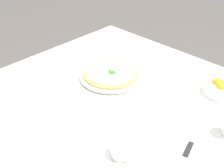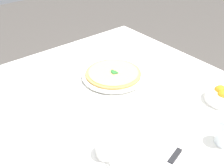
# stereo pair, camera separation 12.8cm
# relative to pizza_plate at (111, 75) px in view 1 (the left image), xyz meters

# --- Properties ---
(dining_table) EXTENTS (1.20, 1.20, 0.75)m
(dining_table) POSITION_rel_pizza_plate_xyz_m (0.12, 0.13, -0.14)
(dining_table) COLOR white
(dining_table) RESTS_ON ground_plane
(pizza_plate) EXTENTS (0.31, 0.31, 0.02)m
(pizza_plate) POSITION_rel_pizza_plate_xyz_m (0.00, 0.00, 0.00)
(pizza_plate) COLOR white
(pizza_plate) RESTS_ON dining_table
(pizza) EXTENTS (0.27, 0.27, 0.02)m
(pizza) POSITION_rel_pizza_plate_xyz_m (0.00, 0.00, 0.01)
(pizza) COLOR tan
(pizza) RESTS_ON pizza_plate
(coffee_cup_right_edge) EXTENTS (0.13, 0.13, 0.06)m
(coffee_cup_right_edge) POSITION_rel_pizza_plate_xyz_m (0.33, 0.38, 0.02)
(coffee_cup_right_edge) COLOR white
(coffee_cup_right_edge) RESTS_ON dining_table
(napkin_folded) EXTENTS (0.24, 0.18, 0.02)m
(napkin_folded) POSITION_rel_pizza_plate_xyz_m (0.22, 0.55, -0.00)
(napkin_folded) COLOR white
(napkin_folded) RESTS_ON dining_table
(dinner_knife) EXTENTS (0.19, 0.07, 0.01)m
(dinner_knife) POSITION_rel_pizza_plate_xyz_m (0.22, 0.55, 0.01)
(dinner_knife) COLOR silver
(dinner_knife) RESTS_ON napkin_folded
(citrus_bowl) EXTENTS (0.15, 0.15, 0.07)m
(citrus_bowl) POSITION_rel_pizza_plate_xyz_m (-0.25, 0.44, 0.02)
(citrus_bowl) COLOR white
(citrus_bowl) RESTS_ON dining_table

